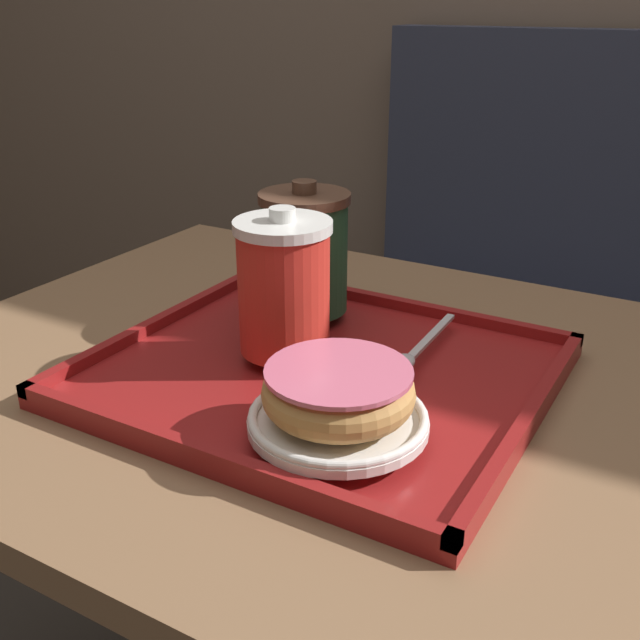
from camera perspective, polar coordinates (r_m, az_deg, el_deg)
The scene contains 7 objects.
cafe_table at distance 0.83m, azimuth 3.24°, elevation -14.02°, with size 0.96×0.69×0.71m.
serving_tray at distance 0.73m, azimuth -0.00°, elevation -4.09°, with size 0.42×0.37×0.02m.
coffee_cup_front at distance 0.72m, azimuth -2.77°, elevation 2.61°, with size 0.09×0.09×0.14m.
coffee_cup_rear at distance 0.81m, azimuth -1.16°, elevation 5.25°, with size 0.10×0.10×0.14m.
plate_with_chocolate_donut at distance 0.61m, azimuth 1.38°, elevation -7.56°, with size 0.15×0.15×0.01m.
donut_chocolate_glazed at distance 0.60m, azimuth 1.41°, elevation -5.39°, with size 0.12×0.12×0.04m.
spoon at distance 0.73m, azimuth 7.01°, elevation -2.58°, with size 0.02×0.15×0.01m.
Camera 1 is at (0.29, -0.59, 1.06)m, focal length 42.00 mm.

